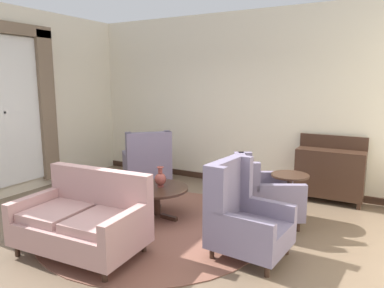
# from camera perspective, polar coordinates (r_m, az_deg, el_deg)

# --- Properties ---
(ground) EXTENTS (8.48, 8.48, 0.00)m
(ground) POSITION_cam_1_polar(r_m,az_deg,el_deg) (4.96, -8.11, -14.03)
(ground) COLOR brown
(wall_back) EXTENTS (6.22, 0.08, 3.30)m
(wall_back) POSITION_cam_1_polar(r_m,az_deg,el_deg) (7.04, 5.99, 7.02)
(wall_back) COLOR beige
(wall_back) RESTS_ON ground
(wall_left) EXTENTS (0.08, 4.03, 3.30)m
(wall_left) POSITION_cam_1_polar(r_m,az_deg,el_deg) (7.32, -23.47, 6.36)
(wall_left) COLOR beige
(wall_left) RESTS_ON ground
(baseboard_back) EXTENTS (6.06, 0.03, 0.12)m
(baseboard_back) POSITION_cam_1_polar(r_m,az_deg,el_deg) (7.25, 5.58, -5.64)
(baseboard_back) COLOR #382319
(baseboard_back) RESTS_ON ground
(area_rug) EXTENTS (3.15, 3.15, 0.01)m
(area_rug) POSITION_cam_1_polar(r_m,az_deg,el_deg) (5.18, -6.05, -12.84)
(area_rug) COLOR brown
(area_rug) RESTS_ON ground
(window_with_curtains) EXTENTS (0.12, 2.00, 2.85)m
(window_with_curtains) POSITION_cam_1_polar(r_m,az_deg,el_deg) (6.82, -27.86, 5.82)
(window_with_curtains) COLOR silver
(coffee_table) EXTENTS (0.93, 0.93, 0.46)m
(coffee_table) POSITION_cam_1_polar(r_m,az_deg,el_deg) (5.36, -5.66, -7.71)
(coffee_table) COLOR #382319
(coffee_table) RESTS_ON ground
(porcelain_vase) EXTENTS (0.17, 0.17, 0.31)m
(porcelain_vase) POSITION_cam_1_polar(r_m,az_deg,el_deg) (5.32, -5.08, -5.52)
(porcelain_vase) COLOR brown
(porcelain_vase) RESTS_ON coffee_table
(settee) EXTENTS (1.53, 0.97, 0.95)m
(settee) POSITION_cam_1_polar(r_m,az_deg,el_deg) (4.48, -16.99, -11.62)
(settee) COLOR tan
(settee) RESTS_ON ground
(armchair_near_sideboard) EXTENTS (1.22, 1.21, 1.09)m
(armchair_near_sideboard) POSITION_cam_1_polar(r_m,az_deg,el_deg) (6.93, -7.20, -3.12)
(armchair_near_sideboard) COLOR slate
(armchair_near_sideboard) RESTS_ON ground
(armchair_near_window) EXTENTS (1.16, 1.11, 0.97)m
(armchair_near_window) POSITION_cam_1_polar(r_m,az_deg,el_deg) (5.23, 11.20, -7.94)
(armchair_near_window) COLOR slate
(armchair_near_window) RESTS_ON ground
(armchair_foreground_right) EXTENTS (0.89, 0.82, 1.11)m
(armchair_foreground_right) POSITION_cam_1_polar(r_m,az_deg,el_deg) (4.25, 8.13, -11.54)
(armchair_foreground_right) COLOR slate
(armchair_foreground_right) RESTS_ON ground
(side_table) EXTENTS (0.54, 0.54, 0.68)m
(side_table) POSITION_cam_1_polar(r_m,az_deg,el_deg) (5.45, 15.28, -7.42)
(side_table) COLOR #382319
(side_table) RESTS_ON ground
(sideboard) EXTENTS (1.08, 0.39, 1.12)m
(sideboard) POSITION_cam_1_polar(r_m,az_deg,el_deg) (6.39, 21.16, -4.28)
(sideboard) COLOR #382319
(sideboard) RESTS_ON ground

